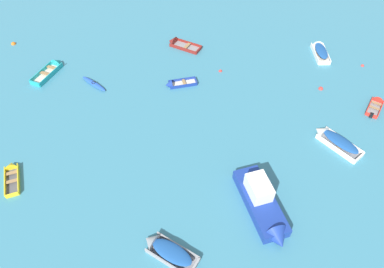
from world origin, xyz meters
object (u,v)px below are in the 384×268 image
(rowboat_yellow_outer_left, at_px, (12,172))
(rowboat_deep_blue_cluster_outer, at_px, (175,84))
(rowboat_turquoise_midfield_right, at_px, (53,68))
(mooring_buoy_between_boats_left, at_px, (362,66))
(mooring_buoy_trailing, at_px, (321,89))
(rowboat_maroon_near_right, at_px, (177,43))
(motor_launch_deep_blue_back_row_center, at_px, (263,206))
(kayak_blue_outer_right, at_px, (94,84))
(rowboat_grey_back_row_left, at_px, (164,249))
(mooring_buoy_far_field, at_px, (220,71))
(rowboat_white_foreground_center, at_px, (333,139))
(rowboat_white_far_back, at_px, (319,49))
(mooring_buoy_outer_edge, at_px, (14,44))
(rowboat_red_near_camera, at_px, (376,103))

(rowboat_yellow_outer_left, bearing_deg, rowboat_deep_blue_cluster_outer, 53.45)
(rowboat_turquoise_midfield_right, height_order, mooring_buoy_between_boats_left, rowboat_turquoise_midfield_right)
(mooring_buoy_trailing, bearing_deg, rowboat_maroon_near_right, 164.83)
(motor_launch_deep_blue_back_row_center, bearing_deg, kayak_blue_outer_right, 149.35)
(rowboat_grey_back_row_left, bearing_deg, mooring_buoy_far_field, 88.77)
(rowboat_deep_blue_cluster_outer, height_order, kayak_blue_outer_right, rowboat_deep_blue_cluster_outer)
(mooring_buoy_between_boats_left, xyz_separation_m, mooring_buoy_far_field, (-13.47, -3.91, 0.00))
(rowboat_deep_blue_cluster_outer, height_order, rowboat_turquoise_midfield_right, rowboat_turquoise_midfield_right)
(motor_launch_deep_blue_back_row_center, distance_m, rowboat_turquoise_midfield_right, 23.79)
(rowboat_white_foreground_center, height_order, rowboat_white_far_back, rowboat_white_foreground_center)
(rowboat_yellow_outer_left, distance_m, rowboat_turquoise_midfield_right, 12.34)
(mooring_buoy_far_field, xyz_separation_m, mooring_buoy_outer_edge, (-22.03, -0.29, 0.00))
(rowboat_red_near_camera, relative_size, rowboat_white_far_back, 0.75)
(motor_launch_deep_blue_back_row_center, height_order, mooring_buoy_trailing, motor_launch_deep_blue_back_row_center)
(mooring_buoy_far_field, bearing_deg, motor_launch_deep_blue_back_row_center, -69.78)
(rowboat_maroon_near_right, bearing_deg, mooring_buoy_trailing, -15.17)
(rowboat_grey_back_row_left, height_order, rowboat_white_far_back, rowboat_grey_back_row_left)
(rowboat_yellow_outer_left, distance_m, mooring_buoy_outer_edge, 17.57)
(mooring_buoy_between_boats_left, height_order, mooring_buoy_outer_edge, mooring_buoy_outer_edge)
(rowboat_white_far_back, distance_m, rowboat_maroon_near_right, 14.61)
(kayak_blue_outer_right, distance_m, mooring_buoy_far_field, 11.98)
(rowboat_turquoise_midfield_right, bearing_deg, mooring_buoy_trailing, 6.21)
(rowboat_grey_back_row_left, distance_m, mooring_buoy_outer_edge, 28.22)
(rowboat_deep_blue_cluster_outer, relative_size, mooring_buoy_outer_edge, 6.34)
(rowboat_red_near_camera, distance_m, kayak_blue_outer_right, 25.29)
(rowboat_yellow_outer_left, relative_size, mooring_buoy_trailing, 7.15)
(rowboat_white_foreground_center, bearing_deg, motor_launch_deep_blue_back_row_center, -123.54)
(rowboat_deep_blue_cluster_outer, distance_m, mooring_buoy_outer_edge, 18.48)
(rowboat_deep_blue_cluster_outer, bearing_deg, mooring_buoy_between_boats_left, 21.91)
(mooring_buoy_far_field, xyz_separation_m, mooring_buoy_trailing, (9.39, -0.55, 0.00))
(rowboat_yellow_outer_left, distance_m, mooring_buoy_between_boats_left, 32.55)
(rowboat_maroon_near_right, bearing_deg, rowboat_turquoise_midfield_right, -147.86)
(rowboat_white_foreground_center, xyz_separation_m, mooring_buoy_between_boats_left, (3.35, 10.84, -0.35))
(rowboat_turquoise_midfield_right, relative_size, mooring_buoy_between_boats_left, 12.95)
(motor_launch_deep_blue_back_row_center, bearing_deg, rowboat_maroon_near_right, 120.57)
(rowboat_white_far_back, xyz_separation_m, mooring_buoy_between_boats_left, (4.17, -1.44, -0.33))
(rowboat_red_near_camera, relative_size, mooring_buoy_far_field, 8.56)
(mooring_buoy_between_boats_left, bearing_deg, kayak_blue_outer_right, -160.88)
(motor_launch_deep_blue_back_row_center, xyz_separation_m, mooring_buoy_between_boats_left, (8.21, 18.18, -0.63))
(mooring_buoy_trailing, bearing_deg, rowboat_red_near_camera, -13.11)
(rowboat_yellow_outer_left, xyz_separation_m, motor_launch_deep_blue_back_row_center, (18.09, 1.00, 0.48))
(rowboat_turquoise_midfield_right, bearing_deg, kayak_blue_outer_right, -15.18)
(mooring_buoy_far_field, bearing_deg, rowboat_white_far_back, 29.90)
(rowboat_maroon_near_right, relative_size, mooring_buoy_outer_edge, 8.03)
(mooring_buoy_outer_edge, bearing_deg, rowboat_white_foreground_center, -11.67)
(motor_launch_deep_blue_back_row_center, relative_size, rowboat_maroon_near_right, 1.59)
(rowboat_yellow_outer_left, distance_m, mooring_buoy_far_field, 19.94)
(rowboat_white_far_back, bearing_deg, rowboat_turquoise_midfield_right, -161.04)
(rowboat_white_far_back, bearing_deg, mooring_buoy_outer_edge, -169.79)
(mooring_buoy_outer_edge, bearing_deg, rowboat_white_far_back, 10.21)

